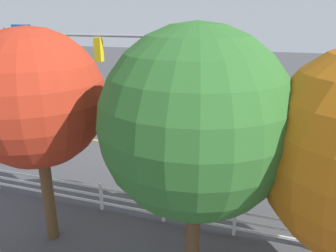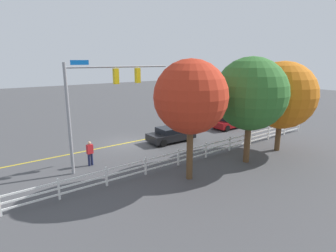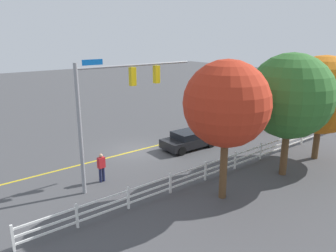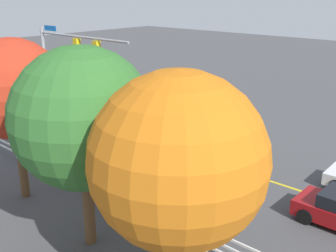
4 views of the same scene
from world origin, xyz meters
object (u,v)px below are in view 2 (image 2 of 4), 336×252
object	(u,v)px
car_0	(229,122)
car_2	(171,135)
pedestrian	(90,152)
tree_0	(191,97)
tree_2	(251,94)
tree_1	(282,95)
car_1	(206,117)

from	to	relation	value
car_0	car_2	xyz separation A→B (m)	(7.91, 0.24, -0.02)
car_0	pedestrian	size ratio (longest dim) A/B	2.35
car_0	tree_0	distance (m)	14.26
tree_0	tree_2	bearing A→B (deg)	176.77
car_0	tree_2	size ratio (longest dim) A/B	0.55
tree_0	tree_1	size ratio (longest dim) A/B	1.02
car_2	tree_1	bearing A→B (deg)	-50.27
car_1	pedestrian	bearing A→B (deg)	15.33
car_0	tree_1	distance (m)	8.44
pedestrian	tree_0	size ratio (longest dim) A/B	0.24
car_2	tree_2	size ratio (longest dim) A/B	0.58
car_2	car_1	bearing A→B (deg)	27.34
pedestrian	car_0	bearing A→B (deg)	89.61
tree_2	car_2	bearing A→B (deg)	-79.69
tree_2	car_0	bearing A→B (deg)	-132.31
car_0	car_1	bearing A→B (deg)	89.31
pedestrian	tree_2	size ratio (longest dim) A/B	0.23
car_1	tree_1	bearing A→B (deg)	74.09
car_0	car_1	distance (m)	3.52
tree_0	car_2	bearing A→B (deg)	-119.03
car_0	tree_0	bearing A→B (deg)	-149.29
car_2	tree_0	distance (m)	8.84
car_0	tree_0	xyz separation A→B (m)	(11.66, 7.00, 4.27)
car_1	pedestrian	xyz separation A→B (m)	(15.67, 4.95, 0.27)
car_2	tree_1	distance (m)	9.48
car_2	tree_2	distance (m)	8.26
car_1	car_0	bearing A→B (deg)	87.37
car_0	tree_2	distance (m)	10.68
tree_2	tree_1	bearing A→B (deg)	-177.87
car_1	tree_1	size ratio (longest dim) A/B	0.60
tree_1	tree_2	distance (m)	4.08
car_1	pedestrian	world-z (taller)	pedestrian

